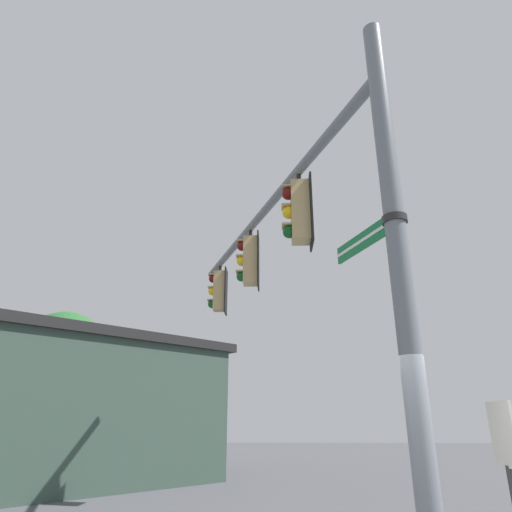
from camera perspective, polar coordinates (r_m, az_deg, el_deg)
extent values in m
cylinder|color=slate|center=(4.89, 18.12, -2.04)|extent=(0.23, 0.23, 6.71)
cylinder|color=slate|center=(9.30, 0.62, 5.23)|extent=(7.89, 3.30, 0.17)
cylinder|color=black|center=(7.69, 5.54, 9.75)|extent=(0.08, 0.08, 0.18)
cube|color=tan|center=(7.40, 5.70, 5.63)|extent=(0.36, 0.30, 1.05)
sphere|color=#590F0F|center=(7.55, 4.17, 8.00)|extent=(0.22, 0.22, 0.22)
cube|color=tan|center=(7.60, 4.00, 8.66)|extent=(0.24, 0.20, 0.03)
sphere|color=yellow|center=(7.39, 4.24, 5.61)|extent=(0.22, 0.22, 0.22)
cube|color=tan|center=(7.43, 4.06, 6.30)|extent=(0.24, 0.20, 0.03)
sphere|color=#0F4C19|center=(7.24, 4.31, 3.12)|extent=(0.22, 0.22, 0.22)
cube|color=tan|center=(7.28, 4.13, 3.84)|extent=(0.24, 0.20, 0.03)
cube|color=black|center=(7.41, 7.02, 5.63)|extent=(0.54, 0.03, 1.22)
cylinder|color=black|center=(9.79, -0.70, 2.75)|extent=(0.08, 0.08, 0.18)
cube|color=tan|center=(9.57, -0.72, -0.64)|extent=(0.36, 0.30, 1.05)
sphere|color=#590F0F|center=(9.70, -1.82, 1.29)|extent=(0.22, 0.22, 0.22)
cube|color=tan|center=(9.74, -1.93, 1.83)|extent=(0.24, 0.20, 0.03)
sphere|color=yellow|center=(9.58, -1.85, -0.65)|extent=(0.22, 0.22, 0.22)
cube|color=tan|center=(9.61, -1.96, -0.10)|extent=(0.24, 0.20, 0.03)
sphere|color=#0F4C19|center=(9.47, -1.87, -2.65)|extent=(0.22, 0.22, 0.22)
cube|color=tan|center=(9.50, -1.98, -2.08)|extent=(0.24, 0.20, 0.03)
cube|color=black|center=(9.56, 0.30, -0.62)|extent=(0.54, 0.03, 1.22)
cylinder|color=black|center=(12.06, -4.62, -1.72)|extent=(0.08, 0.08, 0.18)
cube|color=tan|center=(11.88, -4.71, -4.53)|extent=(0.36, 0.30, 1.05)
sphere|color=#590F0F|center=(12.00, -5.55, -2.93)|extent=(0.22, 0.22, 0.22)
cube|color=tan|center=(12.04, -5.63, -2.48)|extent=(0.24, 0.20, 0.03)
sphere|color=yellow|center=(11.90, -5.61, -4.53)|extent=(0.22, 0.22, 0.22)
cube|color=tan|center=(11.93, -5.69, -4.08)|extent=(0.24, 0.20, 0.03)
sphere|color=#0F4C19|center=(11.81, -5.67, -6.17)|extent=(0.22, 0.22, 0.22)
cube|color=tan|center=(11.84, -5.75, -5.70)|extent=(0.24, 0.20, 0.03)
cube|color=black|center=(11.86, -3.89, -4.53)|extent=(0.54, 0.03, 1.22)
cube|color=#147238|center=(5.61, 13.32, 1.75)|extent=(1.02, 0.43, 0.22)
cube|color=white|center=(5.60, 13.15, 1.75)|extent=(1.01, 0.41, 0.04)
cylinder|color=#262626|center=(5.10, 17.38, 4.44)|extent=(0.27, 0.27, 0.08)
cube|color=black|center=(16.75, -29.95, -9.18)|extent=(15.19, 14.92, 0.30)
cylinder|color=#4C3823|center=(17.02, -24.83, -19.97)|extent=(0.35, 0.35, 3.03)
sphere|color=#28602D|center=(17.15, -23.56, -11.51)|extent=(2.96, 2.96, 2.96)
cube|color=silver|center=(6.56, 29.15, -19.34)|extent=(0.60, 0.04, 0.76)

